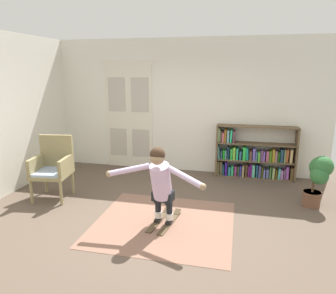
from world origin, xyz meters
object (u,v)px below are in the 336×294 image
bookshelf (252,157)px  skis_pair (165,221)px  person_skier (160,180)px  wicker_chair (53,166)px  potted_plant (319,174)px

bookshelf → skis_pair: bearing=-119.0°
bookshelf → person_skier: 2.90m
wicker_chair → potted_plant: bearing=8.1°
potted_plant → wicker_chair: bearing=-171.9°
bookshelf → person_skier: size_ratio=1.13×
wicker_chair → skis_pair: (2.15, -0.51, -0.56)m
potted_plant → skis_pair: 2.67m
wicker_chair → potted_plant: 4.55m
potted_plant → skis_pair: bearing=-153.9°
bookshelf → person_skier: person_skier is taller
bookshelf → potted_plant: size_ratio=1.90×
bookshelf → skis_pair: size_ratio=2.03×
bookshelf → wicker_chair: 3.96m
skis_pair → person_skier: person_skier is taller
potted_plant → skis_pair: size_ratio=1.07×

